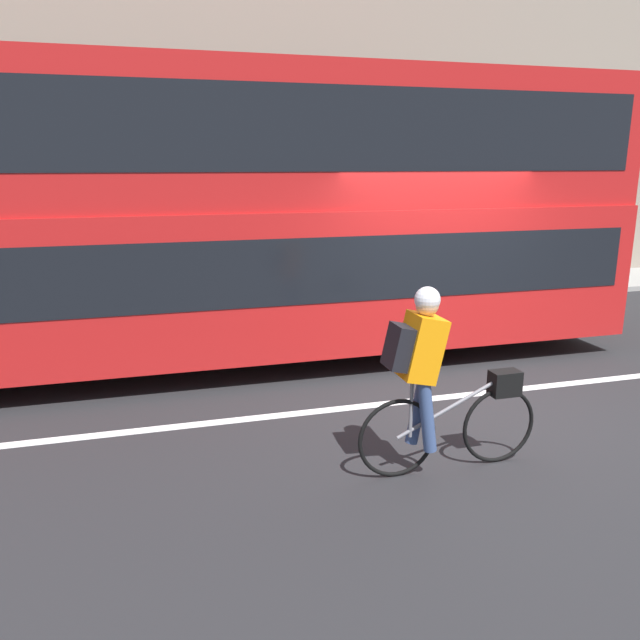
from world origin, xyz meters
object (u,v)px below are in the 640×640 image
(cyclist_on_bike, at_px, (433,375))
(trash_bin, at_px, (94,281))
(street_sign_post, at_px, (354,223))
(bus, at_px, (176,207))

(cyclist_on_bike, xyz_separation_m, trash_bin, (-3.14, 6.82, -0.28))
(cyclist_on_bike, height_order, street_sign_post, street_sign_post)
(cyclist_on_bike, xyz_separation_m, street_sign_post, (1.61, 6.82, 0.60))
(trash_bin, height_order, street_sign_post, street_sign_post)
(bus, distance_m, trash_bin, 3.78)
(bus, height_order, cyclist_on_bike, bus)
(bus, bearing_deg, street_sign_post, 43.14)
(bus, distance_m, street_sign_post, 4.76)
(bus, height_order, street_sign_post, bus)
(trash_bin, relative_size, street_sign_post, 0.41)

